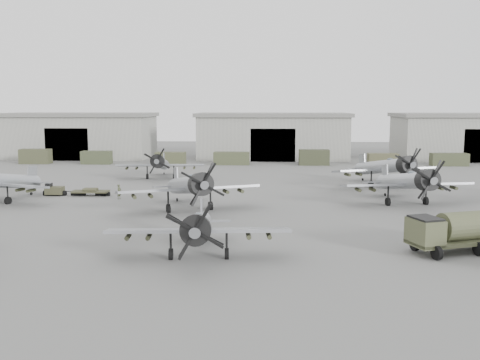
{
  "coord_description": "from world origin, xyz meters",
  "views": [
    {
      "loc": [
        -1.33,
        -41.65,
        10.13
      ],
      "look_at": [
        -3.94,
        12.91,
        2.5
      ],
      "focal_mm": 40.0,
      "sensor_mm": 36.0,
      "label": 1
    }
  ],
  "objects_px": {
    "tug_trailer": "(68,191)",
    "ground_crew": "(119,192)",
    "aircraft_mid_1": "(190,186)",
    "fuel_tanker": "(459,229)",
    "aircraft_near_1": "(198,227)",
    "aircraft_far_1": "(387,167)",
    "aircraft_mid_2": "(408,182)",
    "aircraft_far_0": "(160,163)"
  },
  "relations": [
    {
      "from": "aircraft_far_1",
      "to": "tug_trailer",
      "type": "height_order",
      "value": "aircraft_far_1"
    },
    {
      "from": "aircraft_far_0",
      "to": "ground_crew",
      "type": "distance_m",
      "value": 16.12
    },
    {
      "from": "aircraft_near_1",
      "to": "aircraft_mid_2",
      "type": "height_order",
      "value": "aircraft_mid_2"
    },
    {
      "from": "aircraft_mid_2",
      "to": "aircraft_near_1",
      "type": "bearing_deg",
      "value": -143.1
    },
    {
      "from": "aircraft_far_1",
      "to": "fuel_tanker",
      "type": "xyz_separation_m",
      "value": [
        -1.79,
        -30.26,
        -0.89
      ]
    },
    {
      "from": "aircraft_far_1",
      "to": "fuel_tanker",
      "type": "height_order",
      "value": "aircraft_far_1"
    },
    {
      "from": "aircraft_near_1",
      "to": "aircraft_far_1",
      "type": "bearing_deg",
      "value": 54.6
    },
    {
      "from": "aircraft_near_1",
      "to": "aircraft_far_0",
      "type": "xyz_separation_m",
      "value": [
        -10.17,
        38.74,
        -0.01
      ]
    },
    {
      "from": "aircraft_near_1",
      "to": "aircraft_mid_1",
      "type": "xyz_separation_m",
      "value": [
        -2.85,
        16.09,
        0.28
      ]
    },
    {
      "from": "ground_crew",
      "to": "aircraft_mid_1",
      "type": "bearing_deg",
      "value": -103.65
    },
    {
      "from": "aircraft_mid_1",
      "to": "aircraft_mid_2",
      "type": "height_order",
      "value": "aircraft_mid_1"
    },
    {
      "from": "aircraft_mid_1",
      "to": "fuel_tanker",
      "type": "bearing_deg",
      "value": -54.67
    },
    {
      "from": "aircraft_mid_2",
      "to": "tug_trailer",
      "type": "height_order",
      "value": "aircraft_mid_2"
    },
    {
      "from": "aircraft_near_1",
      "to": "aircraft_mid_1",
      "type": "bearing_deg",
      "value": 95.36
    },
    {
      "from": "aircraft_mid_1",
      "to": "fuel_tanker",
      "type": "height_order",
      "value": "aircraft_mid_1"
    },
    {
      "from": "aircraft_near_1",
      "to": "fuel_tanker",
      "type": "height_order",
      "value": "aircraft_near_1"
    },
    {
      "from": "fuel_tanker",
      "to": "tug_trailer",
      "type": "relative_size",
      "value": 1.09
    },
    {
      "from": "aircraft_far_1",
      "to": "fuel_tanker",
      "type": "relative_size",
      "value": 1.78
    },
    {
      "from": "tug_trailer",
      "to": "ground_crew",
      "type": "relative_size",
      "value": 4.48
    },
    {
      "from": "tug_trailer",
      "to": "ground_crew",
      "type": "height_order",
      "value": "ground_crew"
    },
    {
      "from": "aircraft_mid_1",
      "to": "tug_trailer",
      "type": "distance_m",
      "value": 17.43
    },
    {
      "from": "aircraft_near_1",
      "to": "ground_crew",
      "type": "height_order",
      "value": "aircraft_near_1"
    },
    {
      "from": "aircraft_far_0",
      "to": "fuel_tanker",
      "type": "distance_m",
      "value": 45.62
    },
    {
      "from": "aircraft_far_1",
      "to": "ground_crew",
      "type": "bearing_deg",
      "value": 178.63
    },
    {
      "from": "aircraft_mid_2",
      "to": "fuel_tanker",
      "type": "relative_size",
      "value": 1.76
    },
    {
      "from": "aircraft_mid_1",
      "to": "fuel_tanker",
      "type": "relative_size",
      "value": 1.76
    },
    {
      "from": "aircraft_near_1",
      "to": "ground_crew",
      "type": "distance_m",
      "value": 25.57
    },
    {
      "from": "aircraft_mid_2",
      "to": "fuel_tanker",
      "type": "bearing_deg",
      "value": -103.87
    },
    {
      "from": "aircraft_near_1",
      "to": "aircraft_mid_1",
      "type": "height_order",
      "value": "aircraft_mid_1"
    },
    {
      "from": "fuel_tanker",
      "to": "tug_trailer",
      "type": "bearing_deg",
      "value": 128.98
    },
    {
      "from": "aircraft_mid_1",
      "to": "aircraft_far_0",
      "type": "height_order",
      "value": "aircraft_mid_1"
    },
    {
      "from": "aircraft_near_1",
      "to": "ground_crew",
      "type": "xyz_separation_m",
      "value": [
        -11.59,
        22.75,
        -1.44
      ]
    },
    {
      "from": "aircraft_mid_1",
      "to": "fuel_tanker",
      "type": "xyz_separation_m",
      "value": [
        20.64,
        -13.39,
        -0.89
      ]
    },
    {
      "from": "aircraft_mid_2",
      "to": "fuel_tanker",
      "type": "distance_m",
      "value": 17.72
    },
    {
      "from": "aircraft_near_1",
      "to": "aircraft_mid_2",
      "type": "distance_m",
      "value": 27.8
    },
    {
      "from": "aircraft_far_1",
      "to": "fuel_tanker",
      "type": "distance_m",
      "value": 30.33
    },
    {
      "from": "fuel_tanker",
      "to": "tug_trailer",
      "type": "distance_m",
      "value": 41.92
    },
    {
      "from": "aircraft_mid_1",
      "to": "ground_crew",
      "type": "bearing_deg",
      "value": 121.0
    },
    {
      "from": "aircraft_near_1",
      "to": "ground_crew",
      "type": "bearing_deg",
      "value": 112.31
    },
    {
      "from": "tug_trailer",
      "to": "ground_crew",
      "type": "bearing_deg",
      "value": -17.07
    },
    {
      "from": "fuel_tanker",
      "to": "aircraft_far_0",
      "type": "bearing_deg",
      "value": 108.27
    },
    {
      "from": "aircraft_near_1",
      "to": "aircraft_far_1",
      "type": "xyz_separation_m",
      "value": [
        19.58,
        32.96,
        0.28
      ]
    }
  ]
}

